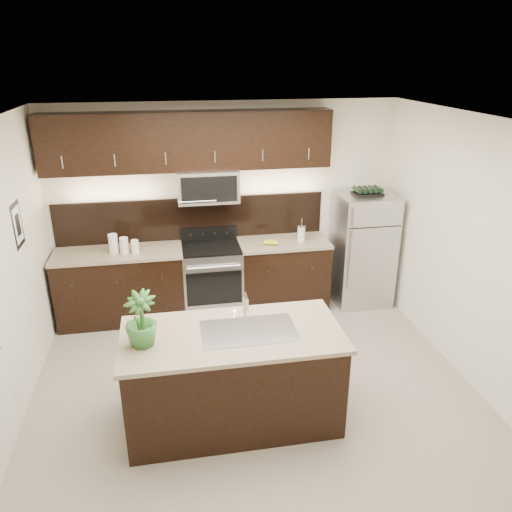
{
  "coord_description": "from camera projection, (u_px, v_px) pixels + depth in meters",
  "views": [
    {
      "loc": [
        -0.75,
        -4.3,
        3.23
      ],
      "look_at": [
        0.13,
        0.55,
        1.22
      ],
      "focal_mm": 35.0,
      "sensor_mm": 36.0,
      "label": 1
    }
  ],
  "objects": [
    {
      "name": "wine_rack",
      "position": [
        368.0,
        191.0,
        6.45
      ],
      "size": [
        0.38,
        0.23,
        0.09
      ],
      "color": "black",
      "rests_on": "refrigerator"
    },
    {
      "name": "island",
      "position": [
        233.0,
        377.0,
        4.58
      ],
      "size": [
        1.96,
        0.96,
        0.94
      ],
      "color": "black",
      "rests_on": "ground"
    },
    {
      "name": "room_walls",
      "position": [
        241.0,
        234.0,
        4.57
      ],
      "size": [
        4.52,
        4.02,
        2.71
      ],
      "color": "silver",
      "rests_on": "ground"
    },
    {
      "name": "upper_fixtures",
      "position": [
        192.0,
        150.0,
        6.06
      ],
      "size": [
        3.49,
        0.4,
        1.66
      ],
      "color": "black",
      "rests_on": "counter_run"
    },
    {
      "name": "french_press",
      "position": [
        301.0,
        233.0,
        6.51
      ],
      "size": [
        0.1,
        0.1,
        0.3
      ],
      "rotation": [
        0.0,
        0.0,
        -0.09
      ],
      "color": "silver",
      "rests_on": "counter_run"
    },
    {
      "name": "refrigerator",
      "position": [
        363.0,
        249.0,
        6.76
      ],
      "size": [
        0.74,
        0.67,
        1.53
      ],
      "primitive_type": "cube",
      "color": "#B2B2B7",
      "rests_on": "ground"
    },
    {
      "name": "ground",
      "position": [
        253.0,
        383.0,
        5.26
      ],
      "size": [
        4.5,
        4.5,
        0.0
      ],
      "primitive_type": "plane",
      "color": "gray",
      "rests_on": "ground"
    },
    {
      "name": "sink_faucet",
      "position": [
        249.0,
        329.0,
        4.43
      ],
      "size": [
        0.84,
        0.5,
        0.28
      ],
      "color": "silver",
      "rests_on": "island"
    },
    {
      "name": "bananas",
      "position": [
        267.0,
        242.0,
        6.44
      ],
      "size": [
        0.24,
        0.21,
        0.06
      ],
      "primitive_type": "ellipsoid",
      "rotation": [
        0.0,
        0.0,
        -0.3
      ],
      "color": "gold",
      "rests_on": "counter_run"
    },
    {
      "name": "plant",
      "position": [
        141.0,
        319.0,
        4.14
      ],
      "size": [
        0.36,
        0.36,
        0.48
      ],
      "primitive_type": "imported",
      "rotation": [
        0.0,
        0.0,
        -0.41
      ],
      "color": "#2C6327",
      "rests_on": "island"
    },
    {
      "name": "counter_run",
      "position": [
        196.0,
        280.0,
        6.55
      ],
      "size": [
        3.51,
        0.65,
        0.94
      ],
      "color": "black",
      "rests_on": "ground"
    },
    {
      "name": "canisters",
      "position": [
        122.0,
        245.0,
        6.11
      ],
      "size": [
        0.36,
        0.16,
        0.25
      ],
      "rotation": [
        0.0,
        0.0,
        -0.23
      ],
      "color": "silver",
      "rests_on": "counter_run"
    }
  ]
}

